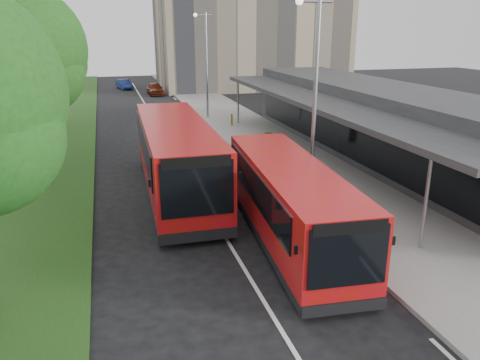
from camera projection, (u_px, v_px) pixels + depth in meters
The scene contains 17 objects.
ground at pixel (224, 235), 16.64m from camera, with size 120.00×120.00×0.00m, color black.
pavement at pixel (236, 121), 36.46m from camera, with size 5.00×80.00×0.15m, color gray.
grass_verge at pixel (59, 131), 33.06m from camera, with size 5.00×80.00×0.10m, color #1E4516.
lane_centre_line at pixel (168, 141), 30.34m from camera, with size 0.12×70.00×0.01m, color silver.
kerb_dashes at pixel (205, 127), 34.86m from camera, with size 0.12×56.00×0.01m.
office_block at pixel (251, 10), 55.89m from camera, with size 22.00×12.00×18.00m, color tan.
station_building at pixel (377, 121), 26.16m from camera, with size 7.70×26.00×4.00m.
tree_mid at pixel (25, 57), 21.27m from camera, with size 5.56×5.56×8.94m.
tree_far at pixel (51, 56), 32.43m from camera, with size 4.98×4.98×8.00m.
lamp_post_near at pixel (313, 91), 18.08m from camera, with size 1.44×0.28×8.00m.
lamp_post_far at pixel (206, 59), 36.35m from camera, with size 1.44×0.28×8.00m.
bus_main at pixel (289, 203), 15.84m from camera, with size 3.20×9.76×2.72m.
bus_second at pixel (176, 158), 20.36m from camera, with size 3.19×11.36×3.20m.
litter_bin at pixel (268, 140), 28.18m from camera, with size 0.48×0.48×0.87m, color #392017.
bollard at pixel (232, 120), 34.45m from camera, with size 0.14×0.14×0.87m, color yellow.
car_near at pixel (155, 89), 51.20m from camera, with size 1.58×3.93×1.34m, color #571D0C.
car_far at pixel (124, 84), 56.03m from camera, with size 1.20×3.44×1.13m, color navy.
Camera 1 is at (-3.65, -14.77, 7.04)m, focal length 35.00 mm.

